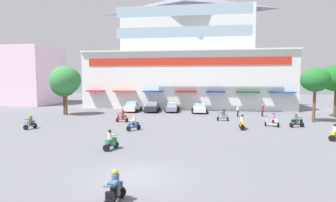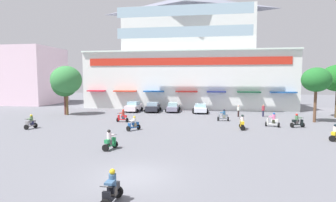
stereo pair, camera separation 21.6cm
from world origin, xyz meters
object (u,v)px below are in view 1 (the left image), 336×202
(plaza_tree_3, at_px, (315,80))
(scooter_rider_5, at_px, (134,124))
(scooter_rider_7, at_px, (272,121))
(scooter_rider_3, at_px, (223,116))
(plaza_tree_2, at_px, (65,80))
(parked_car_3, at_px, (200,108))
(scooter_rider_6, at_px, (115,190))
(pedestrian_0, at_px, (262,110))
(scooter_rider_0, at_px, (297,121))
(scooter_rider_2, at_px, (122,117))
(parked_car_0, at_px, (133,107))
(pedestrian_1, at_px, (238,110))
(plaza_tree_0, at_px, (64,84))
(scooter_rider_9, at_px, (30,123))
(scooter_rider_4, at_px, (111,141))
(scooter_rider_8, at_px, (242,123))
(parked_car_1, at_px, (152,107))
(parked_car_2, at_px, (172,107))
(scooter_rider_1, at_px, (335,133))

(plaza_tree_3, height_order, scooter_rider_5, plaza_tree_3)
(scooter_rider_7, bearing_deg, scooter_rider_3, 147.93)
(plaza_tree_2, distance_m, plaza_tree_3, 32.84)
(parked_car_3, distance_m, scooter_rider_3, 7.95)
(plaza_tree_3, relative_size, scooter_rider_6, 4.37)
(plaza_tree_2, xyz_separation_m, pedestrian_0, (27.65, 2.68, -4.08))
(scooter_rider_0, relative_size, scooter_rider_2, 0.97)
(parked_car_0, relative_size, parked_car_3, 0.99)
(scooter_rider_3, distance_m, pedestrian_1, 4.52)
(plaza_tree_0, xyz_separation_m, scooter_rider_9, (2.16, -10.49, -3.85))
(plaza_tree_0, relative_size, plaza_tree_3, 0.97)
(scooter_rider_4, distance_m, pedestrian_1, 21.78)
(plaza_tree_0, distance_m, scooter_rider_0, 30.77)
(scooter_rider_5, height_order, scooter_rider_8, scooter_rider_8)
(plaza_tree_3, relative_size, scooter_rider_2, 4.23)
(parked_car_1, xyz_separation_m, pedestrian_0, (16.16, -2.71, 0.17))
(parked_car_0, bearing_deg, parked_car_2, 7.70)
(plaza_tree_3, relative_size, scooter_rider_3, 4.45)
(plaza_tree_0, bearing_deg, scooter_rider_0, -10.13)
(parked_car_3, distance_m, scooter_rider_7, 13.37)
(parked_car_3, height_order, scooter_rider_0, scooter_rider_0)
(scooter_rider_3, xyz_separation_m, scooter_rider_7, (5.13, -3.21, 0.05))
(parked_car_0, bearing_deg, plaza_tree_0, -150.60)
(scooter_rider_1, bearing_deg, scooter_rider_4, -162.41)
(parked_car_2, bearing_deg, scooter_rider_6, -86.90)
(scooter_rider_8, height_order, pedestrian_1, pedestrian_1)
(scooter_rider_1, height_order, scooter_rider_6, scooter_rider_6)
(scooter_rider_3, bearing_deg, scooter_rider_4, -121.40)
(scooter_rider_2, bearing_deg, scooter_rider_9, -145.52)
(scooter_rider_7, relative_size, scooter_rider_9, 1.05)
(parked_car_1, relative_size, scooter_rider_4, 2.79)
(plaza_tree_3, distance_m, parked_car_2, 20.08)
(plaza_tree_3, distance_m, pedestrian_1, 10.05)
(scooter_rider_0, bearing_deg, pedestrian_0, 104.40)
(parked_car_3, bearing_deg, pedestrian_0, -16.78)
(scooter_rider_2, bearing_deg, scooter_rider_0, -1.35)
(scooter_rider_0, bearing_deg, scooter_rider_7, -179.23)
(scooter_rider_1, relative_size, scooter_rider_3, 0.98)
(pedestrian_0, distance_m, pedestrian_1, 3.49)
(parked_car_2, xyz_separation_m, pedestrian_1, (9.64, -4.07, 0.17))
(plaza_tree_2, xyz_separation_m, pedestrian_1, (24.24, 1.91, -4.10))
(plaza_tree_2, xyz_separation_m, scooter_rider_4, (13.02, -16.75, -4.38))
(plaza_tree_3, relative_size, scooter_rider_7, 4.13)
(plaza_tree_2, relative_size, scooter_rider_1, 4.86)
(scooter_rider_9, xyz_separation_m, pedestrian_0, (25.87, 12.98, 0.30))
(parked_car_2, bearing_deg, parked_car_0, -172.30)
(scooter_rider_3, height_order, scooter_rider_5, scooter_rider_3)
(parked_car_0, height_order, scooter_rider_7, parked_car_0)
(scooter_rider_3, relative_size, scooter_rider_6, 0.98)
(plaza_tree_2, relative_size, plaza_tree_3, 1.07)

